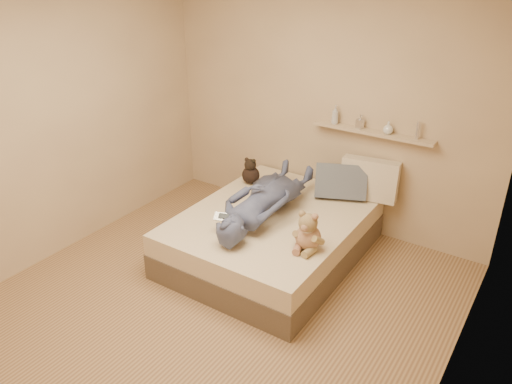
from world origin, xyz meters
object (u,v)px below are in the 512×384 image
Objects in this scene: bed at (272,235)px; teddy_bear at (308,234)px; pillow_grey at (341,181)px; pillow_cream at (370,179)px; wall_shelf at (372,132)px; game_console at (224,217)px; person at (264,198)px; dark_plush at (251,172)px.

bed is 5.40× the size of teddy_bear.
teddy_bear is 0.70× the size of pillow_grey.
teddy_bear is at bearing -92.66° from pillow_cream.
wall_shelf is at bearing 49.98° from pillow_grey.
pillow_grey reaches higher than teddy_bear.
wall_shelf is (0.73, 1.42, 0.49)m from game_console.
pillow_cream reaches higher than game_console.
pillow_cream reaches higher than bed.
bed is 1.31× the size of person.
pillow_cream is (0.05, 1.18, 0.06)m from teddy_bear.
wall_shelf is at bearing 58.82° from bed.
dark_plush is at bearing 140.15° from bed.
dark_plush is 0.57× the size of pillow_grey.
game_console is at bearing 71.85° from person.
pillow_cream is at bearing -55.63° from wall_shelf.
teddy_bear is at bearing 12.81° from game_console.
pillow_grey is 0.42× the size of wall_shelf.
bed is 0.41m from person.
wall_shelf is (0.18, 0.22, 0.48)m from pillow_grey.
game_console is at bearing -167.19° from teddy_bear.
dark_plush reaches higher than bed.
dark_plush is 1.31m from wall_shelf.
dark_plush reaches higher than game_console.
teddy_bear is 1.23× the size of dark_plush.
pillow_cream is at bearing 59.85° from game_console.
dark_plush is (-0.56, 0.47, 0.35)m from bed.
person reaches higher than game_console.
game_console is 0.16× the size of wall_shelf.
bed is 0.81m from dark_plush.
dark_plush is at bearing -158.37° from wall_shelf.
game_console is 0.13× the size of person.
pillow_cream is (0.78, 1.34, 0.04)m from game_console.
teddy_bear reaches higher than person.
pillow_grey reaches higher than bed.
person is (-0.67, -0.88, -0.03)m from pillow_cream.
pillow_cream reaches higher than person.
dark_plush is at bearing -162.75° from pillow_cream.
pillow_grey is at bearing 13.45° from dark_plush.
bed is 0.66m from game_console.
dark_plush is 0.20× the size of person.
dark_plush is at bearing 111.45° from game_console.
pillow_grey is at bearing 62.05° from bed.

